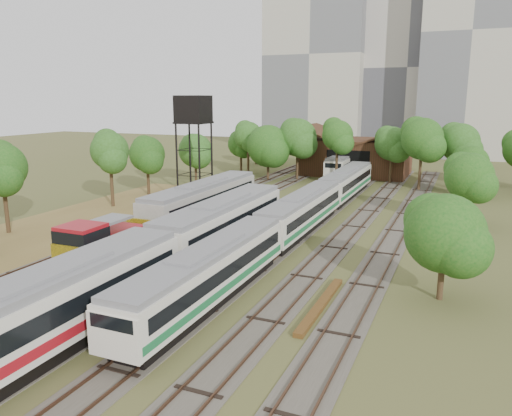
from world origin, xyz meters
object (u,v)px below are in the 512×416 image
at_px(railcar_green_set, 302,212).
at_px(shunter_locomotive, 100,245).
at_px(railcar_red_set, 159,256).
at_px(water_tower, 193,112).

xyz_separation_m(railcar_green_set, shunter_locomotive, (-10.00, -14.94, -0.08)).
height_order(railcar_red_set, water_tower, water_tower).
relative_size(shunter_locomotive, water_tower, 0.67).
bearing_deg(water_tower, shunter_locomotive, -75.39).
height_order(railcar_green_set, shunter_locomotive, shunter_locomotive).
distance_m(shunter_locomotive, water_tower, 26.49).
distance_m(railcar_red_set, railcar_green_set, 17.05).
bearing_deg(shunter_locomotive, railcar_green_set, 56.20).
bearing_deg(railcar_green_set, shunter_locomotive, -123.80).
bearing_deg(railcar_red_set, railcar_green_set, 76.43).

